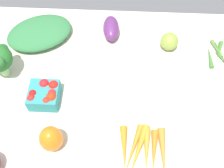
# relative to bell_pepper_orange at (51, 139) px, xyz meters

# --- Properties ---
(tablecloth) EXTENTS (1.04, 0.76, 0.02)m
(tablecloth) POSITION_rel_bell_pepper_orange_xyz_m (-0.17, -0.22, -0.06)
(tablecloth) COLOR beige
(tablecloth) RESTS_ON ground
(bell_pepper_orange) EXTENTS (0.10, 0.10, 0.10)m
(bell_pepper_orange) POSITION_rel_bell_pepper_orange_xyz_m (0.00, 0.00, 0.00)
(bell_pepper_orange) COLOR orange
(bell_pepper_orange) RESTS_ON tablecloth
(heirloom_tomato_green) EXTENTS (0.07, 0.07, 0.07)m
(heirloom_tomato_green) POSITION_rel_bell_pepper_orange_xyz_m (-0.37, -0.41, -0.01)
(heirloom_tomato_green) COLOR #8EAC42
(heirloom_tomato_green) RESTS_ON tablecloth
(okra_pile) EXTENTS (0.08, 0.13, 0.02)m
(okra_pile) POSITION_rel_bell_pepper_orange_xyz_m (-0.55, -0.38, -0.04)
(okra_pile) COLOR #428337
(okra_pile) RESTS_ON tablecloth
(eggplant) EXTENTS (0.07, 0.13, 0.06)m
(eggplant) POSITION_rel_bell_pepper_orange_xyz_m (-0.15, -0.47, -0.02)
(eggplant) COLOR #632D6C
(eggplant) RESTS_ON tablecloth
(leafy_greens_clump) EXTENTS (0.30, 0.27, 0.05)m
(leafy_greens_clump) POSITION_rel_bell_pepper_orange_xyz_m (0.12, -0.44, -0.02)
(leafy_greens_clump) COLOR #337943
(leafy_greens_clump) RESTS_ON tablecloth
(berry_basket) EXTENTS (0.10, 0.10, 0.07)m
(berry_basket) POSITION_rel_bell_pepper_orange_xyz_m (0.05, -0.16, -0.01)
(berry_basket) COLOR teal
(berry_basket) RESTS_ON tablecloth
(carrot_bunch) EXTENTS (0.15, 0.16, 0.03)m
(carrot_bunch) POSITION_rel_bell_pepper_orange_xyz_m (-0.28, 0.01, -0.04)
(carrot_bunch) COLOR orange
(carrot_bunch) RESTS_ON tablecloth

